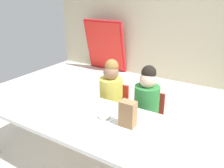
{
  "coord_description": "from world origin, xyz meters",
  "views": [
    {
      "loc": [
        0.92,
        -2.0,
        1.59
      ],
      "look_at": [
        -0.1,
        -0.34,
        0.81
      ],
      "focal_mm": 37.04,
      "sensor_mm": 36.0,
      "label": 1
    }
  ],
  "objects": [
    {
      "name": "ground_plane",
      "position": [
        0.01,
        -0.01,
        -0.01
      ],
      "size": [
        5.92,
        4.46,
        0.02
      ],
      "color": "silver"
    },
    {
      "name": "craft_table",
      "position": [
        -0.17,
        -0.59,
        0.52
      ],
      "size": [
        2.16,
        0.77,
        0.56
      ],
      "color": "white",
      "rests_on": "ground_plane"
    },
    {
      "name": "seated_child_near_camera",
      "position": [
        -0.33,
        0.02,
        0.55
      ],
      "size": [
        0.32,
        0.31,
        0.92
      ],
      "color": "red",
      "rests_on": "ground_plane"
    },
    {
      "name": "paper_plate_center_table",
      "position": [
        -0.42,
        -0.46,
        0.57
      ],
      "size": [
        0.18,
        0.18,
        0.01
      ],
      "primitive_type": "cylinder",
      "color": "white",
      "rests_on": "craft_table"
    },
    {
      "name": "paper_plate_near_edge",
      "position": [
        -0.06,
        -0.53,
        0.57
      ],
      "size": [
        0.18,
        0.18,
        0.01
      ],
      "primitive_type": "cylinder",
      "color": "white",
      "rests_on": "craft_table"
    },
    {
      "name": "seated_child_middle_seat",
      "position": [
        0.1,
        0.02,
        0.55
      ],
      "size": [
        0.32,
        0.31,
        0.92
      ],
      "color": "red",
      "rests_on": "ground_plane"
    },
    {
      "name": "back_wall",
      "position": [
        0.0,
        2.23,
        1.32
      ],
      "size": [
        5.92,
        0.1,
        2.64
      ],
      "primitive_type": "cube",
      "color": "beige",
      "rests_on": "ground_plane"
    },
    {
      "name": "folded_activity_table",
      "position": [
        -1.73,
        2.03,
        0.54
      ],
      "size": [
        0.9,
        0.29,
        1.09
      ],
      "color": "red",
      "rests_on": "ground_plane"
    },
    {
      "name": "donut_powdered_on_plate",
      "position": [
        -0.06,
        -0.53,
        0.59
      ],
      "size": [
        0.11,
        0.11,
        0.03
      ],
      "primitive_type": "torus",
      "color": "white",
      "rests_on": "craft_table"
    },
    {
      "name": "paper_bag_brown",
      "position": [
        0.17,
        -0.53,
        0.67
      ],
      "size": [
        0.13,
        0.09,
        0.22
      ],
      "primitive_type": "cube",
      "color": "#9E754C",
      "rests_on": "craft_table"
    }
  ]
}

